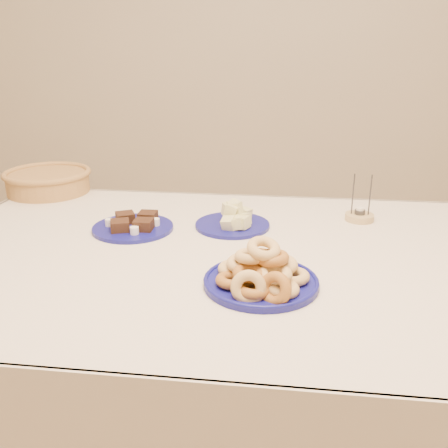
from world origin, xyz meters
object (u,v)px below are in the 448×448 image
at_px(melon_plate, 234,220).
at_px(wicker_basket, 48,180).
at_px(dining_table, 226,287).
at_px(donut_platter, 261,275).
at_px(brownie_plate, 133,226).
at_px(candle_holder, 359,216).

height_order(melon_plate, wicker_basket, wicker_basket).
height_order(dining_table, wicker_basket, wicker_basket).
xyz_separation_m(dining_table, donut_platter, (0.11, -0.19, 0.14)).
distance_m(dining_table, melon_plate, 0.24).
relative_size(donut_platter, melon_plate, 1.12).
xyz_separation_m(melon_plate, brownie_plate, (-0.30, -0.06, -0.01)).
bearing_deg(brownie_plate, candle_holder, 14.23).
bearing_deg(candle_holder, brownie_plate, -165.77).
bearing_deg(melon_plate, wicker_basket, 158.27).
relative_size(melon_plate, brownie_plate, 0.84).
xyz_separation_m(brownie_plate, wicker_basket, (-0.44, 0.36, 0.03)).
xyz_separation_m(dining_table, wicker_basket, (-0.74, 0.50, 0.15)).
distance_m(wicker_basket, candle_holder, 1.15).
bearing_deg(wicker_basket, dining_table, -33.78).
bearing_deg(dining_table, donut_platter, -61.13).
relative_size(dining_table, candle_holder, 11.27).
height_order(melon_plate, brownie_plate, melon_plate).
bearing_deg(brownie_plate, wicker_basket, 140.93).
bearing_deg(brownie_plate, donut_platter, -39.02).
height_order(dining_table, brownie_plate, brownie_plate).
xyz_separation_m(donut_platter, brownie_plate, (-0.41, 0.33, -0.02)).
xyz_separation_m(donut_platter, candle_holder, (0.29, 0.51, -0.02)).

